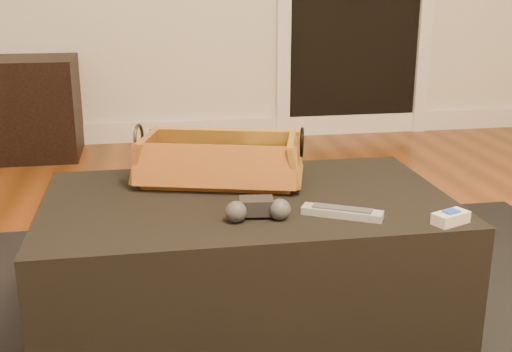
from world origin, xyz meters
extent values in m
cube|color=white|center=(0.00, 2.73, 0.06)|extent=(5.00, 0.04, 0.12)
cube|color=black|center=(0.25, 0.36, 0.22)|extent=(1.00, 0.60, 0.42)
cube|color=black|center=(0.17, 0.49, 0.46)|extent=(0.24, 0.09, 0.02)
cube|color=tan|center=(0.32, 0.50, 0.48)|extent=(0.14, 0.13, 0.07)
cube|color=brown|center=(0.20, 0.50, 0.44)|extent=(0.42, 0.27, 0.02)
cube|color=olive|center=(0.22, 0.59, 0.50)|extent=(0.41, 0.15, 0.11)
cube|color=#AF6727|center=(0.17, 0.41, 0.50)|extent=(0.41, 0.15, 0.11)
cube|color=#966521|center=(0.39, 0.45, 0.50)|extent=(0.09, 0.21, 0.11)
cube|color=brown|center=(0.01, 0.55, 0.50)|extent=(0.09, 0.21, 0.11)
torus|color=black|center=(0.41, 0.44, 0.55)|extent=(0.03, 0.08, 0.08)
torus|color=#312920|center=(-0.01, 0.56, 0.55)|extent=(0.03, 0.08, 0.08)
cube|color=black|center=(0.25, 0.23, 0.46)|extent=(0.08, 0.06, 0.04)
sphere|color=#303033|center=(0.20, 0.20, 0.46)|extent=(0.05, 0.05, 0.05)
sphere|color=#343537|center=(0.30, 0.20, 0.46)|extent=(0.05, 0.05, 0.05)
cube|color=#9B9FA3|center=(0.44, 0.19, 0.44)|extent=(0.18, 0.12, 0.02)
cube|color=#3A3B3E|center=(0.44, 0.19, 0.45)|extent=(0.13, 0.09, 0.00)
cube|color=beige|center=(0.67, 0.11, 0.45)|extent=(0.09, 0.07, 0.03)
cube|color=blue|center=(0.67, 0.11, 0.46)|extent=(0.04, 0.04, 0.01)
camera|label=1|loc=(0.01, -1.12, 0.95)|focal=45.00mm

